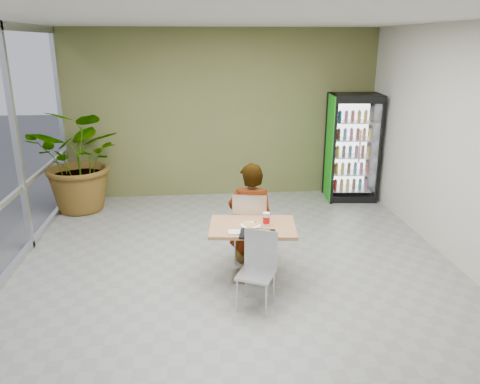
% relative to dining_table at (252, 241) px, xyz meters
% --- Properties ---
extents(ground, '(7.00, 7.00, 0.00)m').
position_rel_dining_table_xyz_m(ground, '(-0.17, 0.12, -0.54)').
color(ground, gray).
rests_on(ground, ground).
extents(room_envelope, '(6.00, 7.00, 3.20)m').
position_rel_dining_table_xyz_m(room_envelope, '(-0.17, 0.12, 1.06)').
color(room_envelope, beige).
rests_on(room_envelope, ground).
extents(dining_table, '(1.14, 0.86, 0.75)m').
position_rel_dining_table_xyz_m(dining_table, '(0.00, 0.00, 0.00)').
color(dining_table, tan).
rests_on(dining_table, ground).
extents(chair_far, '(0.53, 0.53, 1.02)m').
position_rel_dining_table_xyz_m(chair_far, '(0.02, 0.49, 0.06)').
color(chair_far, '#BBBEC1').
rests_on(chair_far, ground).
extents(chair_near, '(0.52, 0.52, 0.89)m').
position_rel_dining_table_xyz_m(chair_near, '(-0.00, -0.58, -0.02)').
color(chair_near, '#BBBEC1').
rests_on(chair_near, ground).
extents(seated_woman, '(0.70, 0.52, 1.72)m').
position_rel_dining_table_xyz_m(seated_woman, '(0.04, 0.55, 0.02)').
color(seated_woman, black).
rests_on(seated_woman, ground).
extents(pizza_plate, '(0.35, 0.35, 0.03)m').
position_rel_dining_table_xyz_m(pizza_plate, '(-0.02, -0.00, 0.23)').
color(pizza_plate, white).
rests_on(pizza_plate, dining_table).
extents(soda_cup, '(0.09, 0.09, 0.16)m').
position_rel_dining_table_xyz_m(soda_cup, '(0.17, -0.01, 0.29)').
color(soda_cup, white).
rests_on(soda_cup, dining_table).
extents(napkin_stack, '(0.14, 0.14, 0.02)m').
position_rel_dining_table_xyz_m(napkin_stack, '(-0.25, -0.22, 0.22)').
color(napkin_stack, white).
rests_on(napkin_stack, dining_table).
extents(cafeteria_tray, '(0.47, 0.38, 0.02)m').
position_rel_dining_table_xyz_m(cafeteria_tray, '(0.02, -0.31, 0.22)').
color(cafeteria_tray, black).
rests_on(cafeteria_tray, dining_table).
extents(beverage_fridge, '(0.99, 0.79, 2.02)m').
position_rel_dining_table_xyz_m(beverage_fridge, '(2.31, 3.14, 0.47)').
color(beverage_fridge, black).
rests_on(beverage_fridge, ground).
extents(potted_plant, '(2.03, 1.88, 1.87)m').
position_rel_dining_table_xyz_m(potted_plant, '(-2.70, 2.93, 0.40)').
color(potted_plant, '#366B2B').
rests_on(potted_plant, ground).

